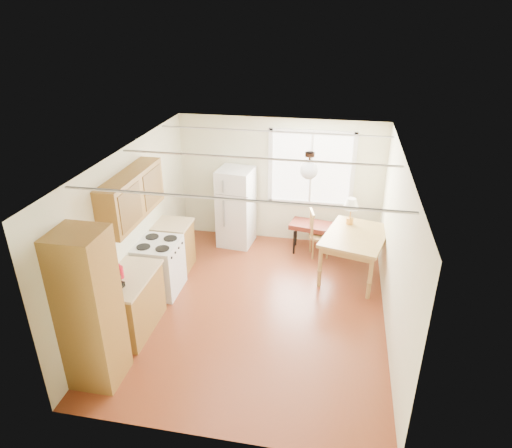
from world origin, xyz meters
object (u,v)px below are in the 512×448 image
(bench, at_px, (323,228))
(chair, at_px, (315,231))
(refrigerator, at_px, (236,207))
(dining_table, at_px, (355,240))

(bench, bearing_deg, chair, -116.55)
(refrigerator, distance_m, chair, 1.63)
(dining_table, bearing_deg, bench, 141.99)
(refrigerator, xyz_separation_m, chair, (1.59, -0.24, -0.26))
(refrigerator, xyz_separation_m, dining_table, (2.31, -0.84, -0.07))
(chair, bearing_deg, dining_table, -54.15)
(refrigerator, height_order, dining_table, refrigerator)
(refrigerator, height_order, bench, refrigerator)
(bench, distance_m, chair, 0.22)
(chair, bearing_deg, refrigerator, 157.18)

